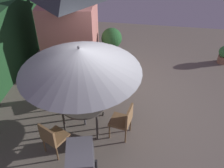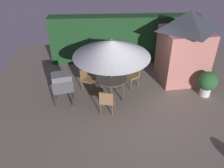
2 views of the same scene
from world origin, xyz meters
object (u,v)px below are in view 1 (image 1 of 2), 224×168
(patio_umbrella, at_px, (80,60))
(chair_near_shed, at_px, (124,120))
(bbq_grill, at_px, (81,163))
(chair_toward_hedge, at_px, (52,137))
(chair_far_side, at_px, (67,85))
(potted_plant_by_shed, at_px, (224,54))
(patio_table, at_px, (84,104))
(potted_plant_by_grill, at_px, (112,40))
(garden_shed, at_px, (69,21))

(patio_umbrella, xyz_separation_m, chair_near_shed, (-0.21, -1.00, -1.43))
(bbq_grill, bearing_deg, chair_toward_hedge, 46.74)
(bbq_grill, relative_size, chair_far_side, 1.33)
(potted_plant_by_shed, bearing_deg, patio_table, 131.34)
(chair_near_shed, relative_size, chair_far_side, 1.00)
(bbq_grill, distance_m, chair_near_shed, 1.69)
(chair_near_shed, relative_size, potted_plant_by_shed, 1.45)
(potted_plant_by_shed, bearing_deg, bbq_grill, 145.32)
(potted_plant_by_shed, relative_size, potted_plant_by_grill, 0.63)
(patio_table, relative_size, patio_umbrella, 0.42)
(chair_far_side, relative_size, potted_plant_by_shed, 1.45)
(garden_shed, relative_size, bbq_grill, 2.40)
(potted_plant_by_grill, bearing_deg, patio_table, 177.37)
(chair_near_shed, xyz_separation_m, chair_toward_hedge, (-0.73, 1.48, 0.00))
(chair_toward_hedge, relative_size, potted_plant_by_grill, 0.91)
(patio_umbrella, relative_size, chair_far_side, 2.98)
(bbq_grill, xyz_separation_m, potted_plant_by_shed, (5.26, -3.64, -0.52))
(garden_shed, bearing_deg, bbq_grill, -162.73)
(patio_umbrella, height_order, potted_plant_by_shed, patio_umbrella)
(garden_shed, height_order, chair_far_side, garden_shed)
(potted_plant_by_shed, bearing_deg, chair_far_side, 119.47)
(garden_shed, distance_m, patio_umbrella, 3.14)
(chair_near_shed, relative_size, chair_toward_hedge, 1.00)
(bbq_grill, bearing_deg, chair_far_side, 21.53)
(potted_plant_by_grill, bearing_deg, patio_umbrella, 177.37)
(bbq_grill, relative_size, potted_plant_by_grill, 1.22)
(patio_table, relative_size, chair_toward_hedge, 1.26)
(patio_umbrella, bearing_deg, bbq_grill, -168.16)
(chair_near_shed, bearing_deg, chair_toward_hedge, 116.39)
(chair_far_side, bearing_deg, patio_table, -142.79)
(patio_umbrella, relative_size, potted_plant_by_shed, 4.34)
(chair_toward_hedge, bearing_deg, patio_umbrella, -27.18)
(bbq_grill, height_order, chair_toward_hedge, bbq_grill)
(chair_near_shed, bearing_deg, garden_shed, 33.69)
(patio_table, bearing_deg, potted_plant_by_shed, -48.66)
(chair_far_side, bearing_deg, potted_plant_by_shed, -60.53)
(chair_toward_hedge, xyz_separation_m, potted_plant_by_grill, (4.48, -0.65, 0.05))
(garden_shed, distance_m, potted_plant_by_grill, 1.66)
(bbq_grill, bearing_deg, patio_table, 11.84)
(patio_table, xyz_separation_m, potted_plant_by_grill, (3.54, -0.16, -0.13))
(patio_table, relative_size, potted_plant_by_shed, 1.83)
(chair_toward_hedge, distance_m, potted_plant_by_shed, 6.33)
(patio_umbrella, distance_m, chair_far_side, 1.80)
(potted_plant_by_grill, bearing_deg, bbq_grill, -177.82)
(chair_toward_hedge, height_order, potted_plant_by_shed, chair_toward_hedge)
(chair_near_shed, xyz_separation_m, chair_far_side, (1.09, 1.67, 0.00))
(chair_toward_hedge, bearing_deg, chair_far_side, 5.83)
(potted_plant_by_shed, height_order, potted_plant_by_grill, potted_plant_by_grill)
(patio_umbrella, distance_m, potted_plant_by_shed, 5.57)
(garden_shed, bearing_deg, chair_far_side, -168.52)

